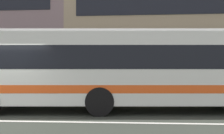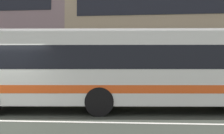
# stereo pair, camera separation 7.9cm
# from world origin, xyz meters

# --- Properties ---
(apartment_block_right) EXTENTS (23.05, 11.12, 11.70)m
(apartment_block_right) POSITION_xyz_m (11.03, 14.72, 5.85)
(apartment_block_right) COLOR tan
(apartment_block_right) RESTS_ON ground_plane
(transit_bus) EXTENTS (11.36, 3.23, 3.07)m
(transit_bus) POSITION_xyz_m (3.76, 2.18, 1.70)
(transit_bus) COLOR silver
(transit_bus) RESTS_ON ground_plane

